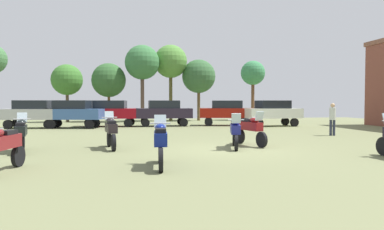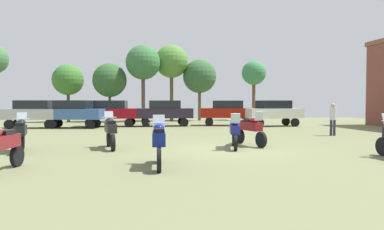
{
  "view_description": "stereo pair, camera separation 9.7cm",
  "coord_description": "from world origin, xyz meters",
  "px_view_note": "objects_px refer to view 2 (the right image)",
  "views": [
    {
      "loc": [
        -3.78,
        -13.36,
        1.89
      ],
      "look_at": [
        -0.81,
        5.02,
        1.2
      ],
      "focal_mm": 32.53,
      "sensor_mm": 36.0,
      "label": 1
    },
    {
      "loc": [
        -3.68,
        -13.37,
        1.89
      ],
      "look_at": [
        -0.81,
        5.02,
        1.2
      ],
      "focal_mm": 32.53,
      "sensor_mm": 36.0,
      "label": 2
    }
  ],
  "objects_px": {
    "car_2": "(34,112)",
    "tree_2": "(143,63)",
    "car_5": "(164,111)",
    "tree_3": "(254,74)",
    "motorcycle_4": "(250,129)",
    "car_3": "(227,111)",
    "tree_6": "(68,80)",
    "person_1": "(333,117)",
    "tree_4": "(171,62)",
    "motorcycle_1": "(159,142)",
    "car_6": "(273,111)",
    "motorcycle_3": "(110,130)",
    "motorcycle_10": "(235,131)",
    "car_4": "(73,112)",
    "motorcycle_2": "(1,145)",
    "tree_5": "(110,80)",
    "tree_1": "(200,77)",
    "motorcycle_9": "(21,133)",
    "car_1": "(111,111)"
  },
  "relations": [
    {
      "from": "car_2",
      "to": "tree_2",
      "type": "height_order",
      "value": "tree_2"
    },
    {
      "from": "car_5",
      "to": "tree_3",
      "type": "relative_size",
      "value": 0.7
    },
    {
      "from": "motorcycle_4",
      "to": "tree_2",
      "type": "relative_size",
      "value": 0.3
    },
    {
      "from": "car_3",
      "to": "tree_6",
      "type": "height_order",
      "value": "tree_6"
    },
    {
      "from": "tree_6",
      "to": "person_1",
      "type": "bearing_deg",
      "value": -43.31
    },
    {
      "from": "motorcycle_4",
      "to": "tree_4",
      "type": "relative_size",
      "value": 0.29
    },
    {
      "from": "person_1",
      "to": "tree_2",
      "type": "height_order",
      "value": "tree_2"
    },
    {
      "from": "motorcycle_1",
      "to": "car_6",
      "type": "relative_size",
      "value": 0.49
    },
    {
      "from": "motorcycle_3",
      "to": "motorcycle_10",
      "type": "xyz_separation_m",
      "value": [
        4.96,
        -0.67,
        -0.02
      ]
    },
    {
      "from": "motorcycle_1",
      "to": "tree_2",
      "type": "xyz_separation_m",
      "value": [
        -0.07,
        23.79,
        4.91
      ]
    },
    {
      "from": "motorcycle_1",
      "to": "car_3",
      "type": "bearing_deg",
      "value": 72.49
    },
    {
      "from": "car_4",
      "to": "motorcycle_2",
      "type": "bearing_deg",
      "value": -165.83
    },
    {
      "from": "tree_5",
      "to": "tree_1",
      "type": "bearing_deg",
      "value": 2.73
    },
    {
      "from": "motorcycle_3",
      "to": "tree_6",
      "type": "xyz_separation_m",
      "value": [
        -5.38,
        19.89,
        3.22
      ]
    },
    {
      "from": "motorcycle_9",
      "to": "tree_4",
      "type": "height_order",
      "value": "tree_4"
    },
    {
      "from": "car_4",
      "to": "person_1",
      "type": "relative_size",
      "value": 2.51
    },
    {
      "from": "car_2",
      "to": "motorcycle_9",
      "type": "bearing_deg",
      "value": -162.18
    },
    {
      "from": "motorcycle_2",
      "to": "car_1",
      "type": "bearing_deg",
      "value": -85.62
    },
    {
      "from": "motorcycle_10",
      "to": "motorcycle_4",
      "type": "bearing_deg",
      "value": -127.73
    },
    {
      "from": "motorcycle_3",
      "to": "car_3",
      "type": "height_order",
      "value": "car_3"
    },
    {
      "from": "motorcycle_2",
      "to": "car_4",
      "type": "height_order",
      "value": "car_4"
    },
    {
      "from": "motorcycle_3",
      "to": "motorcycle_9",
      "type": "xyz_separation_m",
      "value": [
        -3.27,
        -0.39,
        -0.01
      ]
    },
    {
      "from": "motorcycle_2",
      "to": "person_1",
      "type": "distance_m",
      "value": 16.46
    },
    {
      "from": "tree_6",
      "to": "motorcycle_3",
      "type": "bearing_deg",
      "value": -74.86
    },
    {
      "from": "tree_4",
      "to": "tree_5",
      "type": "height_order",
      "value": "tree_4"
    },
    {
      "from": "tree_2",
      "to": "tree_5",
      "type": "distance_m",
      "value": 3.66
    },
    {
      "from": "car_5",
      "to": "person_1",
      "type": "distance_m",
      "value": 12.69
    },
    {
      "from": "tree_1",
      "to": "tree_3",
      "type": "distance_m",
      "value": 5.83
    },
    {
      "from": "car_3",
      "to": "car_5",
      "type": "bearing_deg",
      "value": 100.93
    },
    {
      "from": "motorcycle_1",
      "to": "tree_4",
      "type": "distance_m",
      "value": 25.51
    },
    {
      "from": "motorcycle_4",
      "to": "car_5",
      "type": "xyz_separation_m",
      "value": [
        -2.71,
        12.82,
        0.43
      ]
    },
    {
      "from": "motorcycle_3",
      "to": "tree_6",
      "type": "height_order",
      "value": "tree_6"
    },
    {
      "from": "person_1",
      "to": "tree_6",
      "type": "distance_m",
      "value": 23.86
    },
    {
      "from": "car_4",
      "to": "car_5",
      "type": "distance_m",
      "value": 6.76
    },
    {
      "from": "motorcycle_4",
      "to": "car_5",
      "type": "distance_m",
      "value": 13.11
    },
    {
      "from": "car_3",
      "to": "car_4",
      "type": "height_order",
      "value": "same"
    },
    {
      "from": "motorcycle_2",
      "to": "car_6",
      "type": "relative_size",
      "value": 0.5
    },
    {
      "from": "car_1",
      "to": "person_1",
      "type": "distance_m",
      "value": 15.93
    },
    {
      "from": "person_1",
      "to": "tree_3",
      "type": "relative_size",
      "value": 0.29
    },
    {
      "from": "motorcycle_3",
      "to": "tree_5",
      "type": "height_order",
      "value": "tree_5"
    },
    {
      "from": "motorcycle_3",
      "to": "tree_3",
      "type": "height_order",
      "value": "tree_3"
    },
    {
      "from": "motorcycle_9",
      "to": "motorcycle_2",
      "type": "bearing_deg",
      "value": -92.41
    },
    {
      "from": "tree_6",
      "to": "car_5",
      "type": "bearing_deg",
      "value": -39.4
    },
    {
      "from": "tree_2",
      "to": "tree_5",
      "type": "bearing_deg",
      "value": 168.68
    },
    {
      "from": "motorcycle_2",
      "to": "car_6",
      "type": "bearing_deg",
      "value": -122.15
    },
    {
      "from": "car_5",
      "to": "tree_6",
      "type": "height_order",
      "value": "tree_6"
    },
    {
      "from": "tree_6",
      "to": "tree_3",
      "type": "bearing_deg",
      "value": 2.77
    },
    {
      "from": "motorcycle_9",
      "to": "tree_2",
      "type": "relative_size",
      "value": 0.3
    },
    {
      "from": "motorcycle_3",
      "to": "car_3",
      "type": "distance_m",
      "value": 15.22
    },
    {
      "from": "motorcycle_9",
      "to": "motorcycle_1",
      "type": "bearing_deg",
      "value": -51.16
    }
  ]
}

